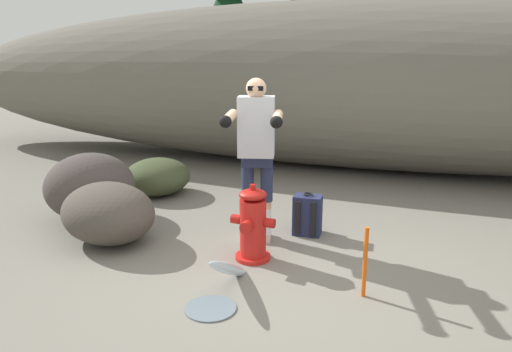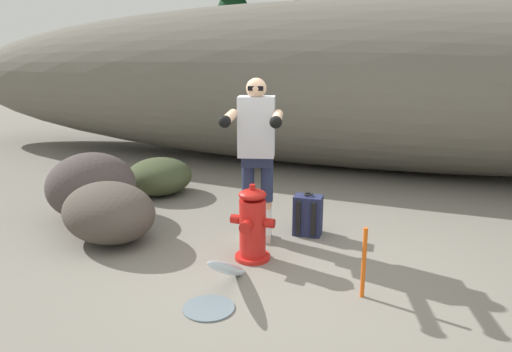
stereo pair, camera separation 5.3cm
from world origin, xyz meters
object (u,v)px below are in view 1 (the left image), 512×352
(boulder_mid, at_px, (158,176))
(survey_stake, at_px, (365,262))
(boulder_large, at_px, (90,186))
(boulder_small, at_px, (108,213))
(fire_hydrant, at_px, (253,226))
(spare_backpack, at_px, (308,215))
(utility_worker, at_px, (256,141))

(boulder_mid, bearing_deg, survey_stake, -33.13)
(boulder_large, relative_size, boulder_mid, 1.11)
(boulder_large, height_order, boulder_small, boulder_large)
(fire_hydrant, xyz_separation_m, spare_backpack, (0.35, 0.82, -0.13))
(spare_backpack, distance_m, boulder_mid, 2.47)
(spare_backpack, bearing_deg, boulder_large, 94.59)
(boulder_mid, xyz_separation_m, survey_stake, (3.09, -2.02, 0.05))
(utility_worker, xyz_separation_m, boulder_small, (-1.47, -0.51, -0.76))
(boulder_large, xyz_separation_m, boulder_mid, (0.23, 1.15, -0.14))
(fire_hydrant, relative_size, survey_stake, 1.25)
(boulder_large, bearing_deg, utility_worker, -0.74)
(boulder_mid, height_order, boulder_small, boulder_small)
(boulder_mid, height_order, survey_stake, survey_stake)
(boulder_large, xyz_separation_m, survey_stake, (3.32, -0.87, -0.10))
(boulder_mid, relative_size, survey_stake, 1.57)
(utility_worker, height_order, spare_backpack, utility_worker)
(boulder_mid, bearing_deg, boulder_small, -76.65)
(fire_hydrant, height_order, survey_stake, fire_hydrant)
(survey_stake, bearing_deg, spare_backpack, 122.03)
(fire_hydrant, distance_m, boulder_large, 2.27)
(boulder_large, relative_size, survey_stake, 1.75)
(survey_stake, bearing_deg, boulder_small, 172.97)
(spare_backpack, bearing_deg, utility_worker, 125.68)
(boulder_small, distance_m, survey_stake, 2.71)
(utility_worker, distance_m, boulder_large, 2.21)
(boulder_small, relative_size, survey_stake, 1.86)
(fire_hydrant, height_order, spare_backpack, fire_hydrant)
(boulder_small, bearing_deg, survey_stake, -7.03)
(fire_hydrant, xyz_separation_m, boulder_large, (-2.22, 0.47, 0.05))
(boulder_large, bearing_deg, boulder_mid, 78.76)
(fire_hydrant, height_order, boulder_large, boulder_large)
(spare_backpack, relative_size, survey_stake, 0.78)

